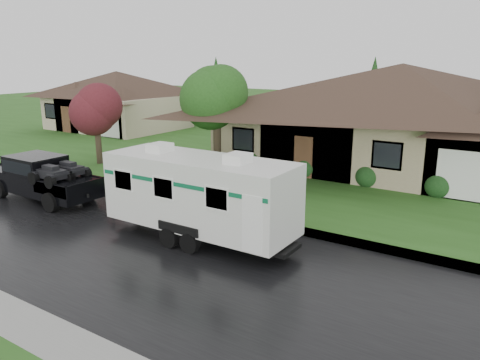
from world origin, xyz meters
name	(u,v)px	position (x,y,z in m)	size (l,w,h in m)	color
ground	(220,242)	(0.00, 0.00, 0.00)	(140.00, 140.00, 0.00)	#28551A
road	(181,262)	(0.00, -2.00, 0.01)	(140.00, 8.00, 0.01)	black
curb	(254,221)	(0.00, 2.25, 0.07)	(140.00, 0.50, 0.15)	gray
lawn	(365,161)	(0.00, 15.00, 0.07)	(140.00, 26.00, 0.15)	#28551A
house_main	(404,105)	(2.29, 13.84, 3.59)	(19.44, 10.80, 6.90)	tan
house_far	(118,95)	(-21.78, 15.85, 2.97)	(10.80, 8.64, 5.80)	tan
tree_left_green	(217,98)	(-5.21, 7.13, 4.08)	(3.42, 3.42, 5.67)	#382B1E
tree_red	(96,111)	(-12.47, 5.62, 3.16)	(2.63, 2.63, 4.35)	#382B1E
shrub_row	(368,175)	(2.00, 9.30, 0.65)	(13.60, 1.00, 1.00)	#143814
pickup_truck	(41,176)	(-9.48, -0.16, 1.02)	(5.72, 2.17, 1.91)	black
travel_trailer	(200,192)	(-0.67, -0.16, 1.68)	(7.05, 2.48, 3.16)	silver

